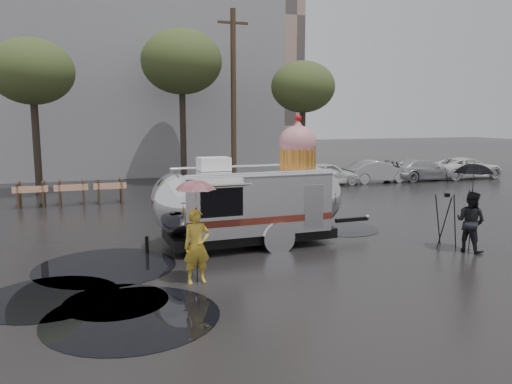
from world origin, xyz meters
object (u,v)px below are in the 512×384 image
object	(u,v)px
person_left	(197,246)
person_right	(471,222)
tripod	(446,215)
airstream_trailer	(252,199)

from	to	relation	value
person_left	person_right	world-z (taller)	person_left
person_left	tripod	world-z (taller)	person_left
airstream_trailer	person_left	size ratio (longest dim) A/B	4.23
person_right	airstream_trailer	bearing A→B (deg)	42.16
person_left	person_right	bearing A→B (deg)	-5.26
person_right	tripod	bearing A→B (deg)	7.09
person_right	tripod	xyz separation A→B (m)	(-0.31, 0.58, 0.09)
airstream_trailer	tripod	world-z (taller)	airstream_trailer
person_left	person_right	size ratio (longest dim) A/B	1.00
airstream_trailer	person_left	world-z (taller)	airstream_trailer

